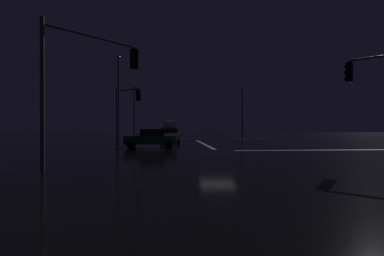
{
  "coord_description": "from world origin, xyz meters",
  "views": [
    {
      "loc": [
        -3.58,
        -21.39,
        1.81
      ],
      "look_at": [
        -0.92,
        11.98,
        1.6
      ],
      "focal_mm": 27.56,
      "sensor_mm": 36.0,
      "label": 1
    }
  ],
  "objects_px": {
    "traffic_signal_sw": "(87,70)",
    "streetlamp_left_near": "(118,92)",
    "sedan_black": "(168,132)",
    "sedan_orange": "(168,134)",
    "sedan_green_crossing": "(151,138)",
    "streetlamp_left_far": "(134,106)",
    "box_truck": "(170,127)",
    "streetlamp_right_far": "(242,108)",
    "traffic_signal_nw": "(126,105)",
    "sedan_blue": "(170,133)",
    "sedan_gray": "(168,131)",
    "sedan_silver": "(170,135)"
  },
  "relations": [
    {
      "from": "sedan_orange",
      "to": "traffic_signal_nw",
      "type": "bearing_deg",
      "value": -115.17
    },
    {
      "from": "sedan_gray",
      "to": "traffic_signal_sw",
      "type": "relative_size",
      "value": 0.68
    },
    {
      "from": "sedan_black",
      "to": "streetlamp_left_far",
      "type": "height_order",
      "value": "streetlamp_left_far"
    },
    {
      "from": "sedan_gray",
      "to": "streetlamp_left_near",
      "type": "height_order",
      "value": "streetlamp_left_near"
    },
    {
      "from": "streetlamp_right_far",
      "to": "streetlamp_left_far",
      "type": "bearing_deg",
      "value": 180.0
    },
    {
      "from": "streetlamp_left_near",
      "to": "sedan_black",
      "type": "bearing_deg",
      "value": 67.66
    },
    {
      "from": "traffic_signal_nw",
      "to": "streetlamp_left_far",
      "type": "relative_size",
      "value": 0.62
    },
    {
      "from": "sedan_green_crossing",
      "to": "streetlamp_left_near",
      "type": "xyz_separation_m",
      "value": [
        -4.41,
        10.39,
        5.01
      ]
    },
    {
      "from": "traffic_signal_nw",
      "to": "traffic_signal_sw",
      "type": "height_order",
      "value": "traffic_signal_sw"
    },
    {
      "from": "sedan_blue",
      "to": "streetlamp_left_far",
      "type": "xyz_separation_m",
      "value": [
        -6.11,
        8.0,
        4.44
      ]
    },
    {
      "from": "sedan_green_crossing",
      "to": "streetlamp_left_far",
      "type": "bearing_deg",
      "value": 99.48
    },
    {
      "from": "sedan_black",
      "to": "traffic_signal_sw",
      "type": "xyz_separation_m",
      "value": [
        -3.7,
        -35.52,
        3.61
      ]
    },
    {
      "from": "sedan_silver",
      "to": "streetlamp_left_far",
      "type": "relative_size",
      "value": 0.48
    },
    {
      "from": "traffic_signal_nw",
      "to": "sedan_orange",
      "type": "bearing_deg",
      "value": 64.83
    },
    {
      "from": "streetlamp_right_far",
      "to": "streetlamp_left_far",
      "type": "height_order",
      "value": "streetlamp_left_far"
    },
    {
      "from": "streetlamp_left_near",
      "to": "streetlamp_right_far",
      "type": "bearing_deg",
      "value": 40.17
    },
    {
      "from": "sedan_orange",
      "to": "traffic_signal_nw",
      "type": "height_order",
      "value": "traffic_signal_nw"
    },
    {
      "from": "streetlamp_left_far",
      "to": "sedan_blue",
      "type": "bearing_deg",
      "value": -52.64
    },
    {
      "from": "traffic_signal_sw",
      "to": "streetlamp_right_far",
      "type": "distance_m",
      "value": 40.94
    },
    {
      "from": "sedan_black",
      "to": "traffic_signal_sw",
      "type": "distance_m",
      "value": 35.9
    },
    {
      "from": "streetlamp_left_far",
      "to": "traffic_signal_sw",
      "type": "bearing_deg",
      "value": -86.73
    },
    {
      "from": "traffic_signal_sw",
      "to": "streetlamp_left_near",
      "type": "distance_m",
      "value": 21.47
    },
    {
      "from": "sedan_blue",
      "to": "sedan_gray",
      "type": "distance_m",
      "value": 12.97
    },
    {
      "from": "sedan_black",
      "to": "sedan_green_crossing",
      "type": "relative_size",
      "value": 1.0
    },
    {
      "from": "streetlamp_right_far",
      "to": "streetlamp_left_far",
      "type": "xyz_separation_m",
      "value": [
        -18.96,
        0.0,
        0.24
      ]
    },
    {
      "from": "sedan_blue",
      "to": "streetlamp_right_far",
      "type": "bearing_deg",
      "value": 31.92
    },
    {
      "from": "box_truck",
      "to": "sedan_green_crossing",
      "type": "relative_size",
      "value": 1.91
    },
    {
      "from": "sedan_black",
      "to": "traffic_signal_sw",
      "type": "height_order",
      "value": "traffic_signal_sw"
    },
    {
      "from": "sedan_blue",
      "to": "traffic_signal_sw",
      "type": "bearing_deg",
      "value": -97.72
    },
    {
      "from": "traffic_signal_sw",
      "to": "sedan_black",
      "type": "bearing_deg",
      "value": 84.05
    },
    {
      "from": "streetlamp_left_far",
      "to": "sedan_orange",
      "type": "bearing_deg",
      "value": -67.02
    },
    {
      "from": "streetlamp_left_near",
      "to": "streetlamp_left_far",
      "type": "distance_m",
      "value": 16.01
    },
    {
      "from": "streetlamp_left_near",
      "to": "traffic_signal_sw",
      "type": "bearing_deg",
      "value": -84.28
    },
    {
      "from": "sedan_black",
      "to": "streetlamp_left_near",
      "type": "xyz_separation_m",
      "value": [
        -5.84,
        -14.2,
        5.01
      ]
    },
    {
      "from": "sedan_gray",
      "to": "sedan_green_crossing",
      "type": "height_order",
      "value": "same"
    },
    {
      "from": "sedan_black",
      "to": "sedan_orange",
      "type": "bearing_deg",
      "value": -90.14
    },
    {
      "from": "sedan_silver",
      "to": "sedan_black",
      "type": "xyz_separation_m",
      "value": [
        -0.23,
        17.26,
        0.0
      ]
    },
    {
      "from": "sedan_blue",
      "to": "sedan_gray",
      "type": "relative_size",
      "value": 1.0
    },
    {
      "from": "sedan_orange",
      "to": "sedan_blue",
      "type": "xyz_separation_m",
      "value": [
        0.3,
        5.69,
        0.0
      ]
    },
    {
      "from": "box_truck",
      "to": "traffic_signal_nw",
      "type": "distance_m",
      "value": 35.41
    },
    {
      "from": "sedan_orange",
      "to": "sedan_black",
      "type": "xyz_separation_m",
      "value": [
        0.03,
        11.9,
        0.0
      ]
    },
    {
      "from": "streetlamp_left_near",
      "to": "streetlamp_right_far",
      "type": "height_order",
      "value": "streetlamp_left_near"
    },
    {
      "from": "sedan_orange",
      "to": "box_truck",
      "type": "distance_m",
      "value": 26.51
    },
    {
      "from": "sedan_silver",
      "to": "traffic_signal_nw",
      "type": "xyz_separation_m",
      "value": [
        -4.29,
        -3.21,
        3.06
      ]
    },
    {
      "from": "sedan_black",
      "to": "box_truck",
      "type": "distance_m",
      "value": 14.63
    },
    {
      "from": "sedan_gray",
      "to": "sedan_orange",
      "type": "bearing_deg",
      "value": -89.75
    },
    {
      "from": "sedan_blue",
      "to": "box_truck",
      "type": "relative_size",
      "value": 0.52
    },
    {
      "from": "sedan_gray",
      "to": "traffic_signal_nw",
      "type": "xyz_separation_m",
      "value": [
        -3.95,
        -27.23,
        3.06
      ]
    },
    {
      "from": "streetlamp_left_near",
      "to": "sedan_gray",
      "type": "bearing_deg",
      "value": 74.72
    },
    {
      "from": "sedan_silver",
      "to": "streetlamp_right_far",
      "type": "distance_m",
      "value": 23.39
    }
  ]
}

